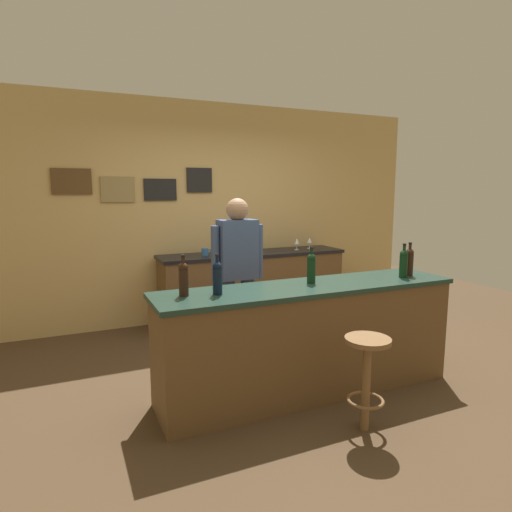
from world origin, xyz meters
TOP-DOWN VIEW (x-y plane):
  - ground_plane at (0.00, 0.00)m, footprint 10.00×10.00m
  - back_wall at (-0.01, 2.03)m, footprint 6.00×0.09m
  - bar_counter at (0.00, -0.40)m, footprint 2.58×0.60m
  - side_counter at (0.40, 1.65)m, footprint 2.44×0.56m
  - bartender at (-0.33, 0.36)m, footprint 0.52×0.21m
  - bar_stool at (0.06, -1.09)m, footprint 0.32×0.32m
  - wine_bottle_a at (-1.04, -0.33)m, footprint 0.07×0.07m
  - wine_bottle_b at (-0.79, -0.39)m, footprint 0.07×0.07m
  - wine_bottle_c at (0.06, -0.34)m, footprint 0.07×0.07m
  - wine_bottle_d at (0.93, -0.47)m, footprint 0.07×0.07m
  - wine_bottle_e at (1.03, -0.43)m, footprint 0.07×0.07m
  - wine_glass_a at (0.04, 1.68)m, footprint 0.07×0.07m
  - wine_glass_b at (1.03, 1.62)m, footprint 0.07×0.07m
  - wine_glass_c at (1.25, 1.66)m, footprint 0.07×0.07m
  - coffee_mug at (-0.26, 1.61)m, footprint 0.12×0.08m

SIDE VIEW (x-z plane):
  - ground_plane at x=0.00m, z-range 0.00..0.00m
  - side_counter at x=0.40m, z-range 0.00..0.90m
  - bar_stool at x=0.06m, z-range 0.12..0.80m
  - bar_counter at x=0.00m, z-range 0.00..0.92m
  - bartender at x=-0.33m, z-range 0.13..1.75m
  - coffee_mug at x=-0.26m, z-range 0.90..1.00m
  - wine_glass_a at x=0.04m, z-range 0.93..1.09m
  - wine_glass_b at x=1.03m, z-range 0.93..1.09m
  - wine_glass_c at x=1.25m, z-range 0.93..1.09m
  - wine_bottle_a at x=-1.04m, z-range 0.90..1.21m
  - wine_bottle_b at x=-0.79m, z-range 0.90..1.21m
  - wine_bottle_c at x=0.06m, z-range 0.90..1.21m
  - wine_bottle_d at x=0.93m, z-range 0.90..1.21m
  - wine_bottle_e at x=1.03m, z-range 0.90..1.21m
  - back_wall at x=-0.01m, z-range 0.00..2.80m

